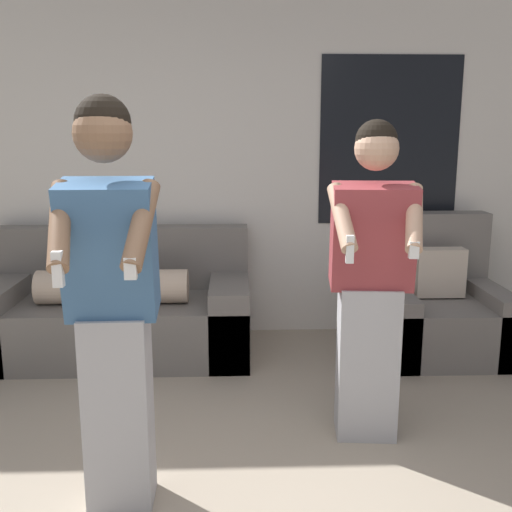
# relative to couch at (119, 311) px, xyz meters

# --- Properties ---
(wall_back) EXTENTS (6.92, 0.07, 2.70)m
(wall_back) POSITION_rel_couch_xyz_m (0.78, 0.48, 1.04)
(wall_back) COLOR silver
(wall_back) RESTS_ON ground_plane
(couch) EXTENTS (1.93, 0.90, 0.90)m
(couch) POSITION_rel_couch_xyz_m (0.00, 0.00, 0.00)
(couch) COLOR slate
(couch) RESTS_ON ground_plane
(armchair) EXTENTS (0.89, 0.88, 1.01)m
(armchair) POSITION_rel_couch_xyz_m (2.38, -0.04, 0.00)
(armchair) COLOR slate
(armchair) RESTS_ON ground_plane
(person_left) EXTENTS (0.44, 0.49, 1.77)m
(person_left) POSITION_rel_couch_xyz_m (0.36, -1.89, 0.61)
(person_left) COLOR #B2B2B7
(person_left) RESTS_ON ground_plane
(person_right) EXTENTS (0.48, 0.50, 1.69)m
(person_right) POSITION_rel_couch_xyz_m (1.57, -1.31, 0.54)
(person_right) COLOR #B2B2B7
(person_right) RESTS_ON ground_plane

